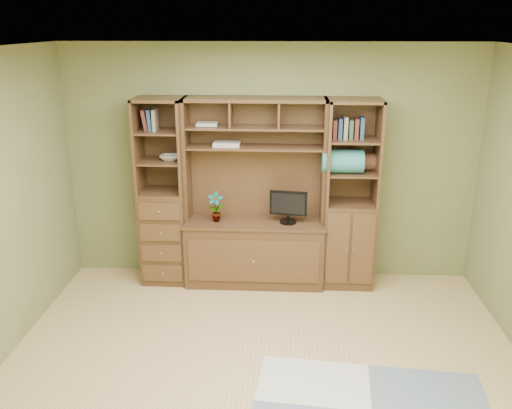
# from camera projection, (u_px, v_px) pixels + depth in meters

# --- Properties ---
(room) EXTENTS (4.60, 4.10, 2.64)m
(room) POSITION_uv_depth(u_px,v_px,m) (264.00, 230.00, 4.07)
(room) COLOR tan
(room) RESTS_ON ground
(center_hutch) EXTENTS (1.54, 0.53, 2.05)m
(center_hutch) POSITION_uv_depth(u_px,v_px,m) (254.00, 195.00, 5.80)
(center_hutch) COLOR #4A2F19
(center_hutch) RESTS_ON ground
(left_tower) EXTENTS (0.50, 0.45, 2.05)m
(left_tower) POSITION_uv_depth(u_px,v_px,m) (163.00, 193.00, 5.89)
(left_tower) COLOR #4A2F19
(left_tower) RESTS_ON ground
(right_tower) EXTENTS (0.55, 0.45, 2.05)m
(right_tower) POSITION_uv_depth(u_px,v_px,m) (350.00, 196.00, 5.79)
(right_tower) COLOR #4A2F19
(right_tower) RESTS_ON ground
(monitor) EXTENTS (0.42, 0.24, 0.49)m
(monitor) POSITION_uv_depth(u_px,v_px,m) (288.00, 201.00, 5.77)
(monitor) COLOR black
(monitor) RESTS_ON center_hutch
(orchid) EXTENTS (0.17, 0.12, 0.33)m
(orchid) POSITION_uv_depth(u_px,v_px,m) (216.00, 207.00, 5.83)
(orchid) COLOR #A76138
(orchid) RESTS_ON center_hutch
(magazines) EXTENTS (0.28, 0.20, 0.04)m
(magazines) POSITION_uv_depth(u_px,v_px,m) (227.00, 144.00, 5.73)
(magazines) COLOR #B8AD9C
(magazines) RESTS_ON center_hutch
(bowl) EXTENTS (0.22, 0.22, 0.05)m
(bowl) POSITION_uv_depth(u_px,v_px,m) (170.00, 158.00, 5.76)
(bowl) COLOR beige
(bowl) RESTS_ON left_tower
(blanket_teal) EXTENTS (0.42, 0.25, 0.25)m
(blanket_teal) POSITION_uv_depth(u_px,v_px,m) (343.00, 161.00, 5.63)
(blanket_teal) COLOR teal
(blanket_teal) RESTS_ON right_tower
(blanket_red) EXTENTS (0.33, 0.18, 0.18)m
(blanket_red) POSITION_uv_depth(u_px,v_px,m) (360.00, 162.00, 5.75)
(blanket_red) COLOR brown
(blanket_red) RESTS_ON right_tower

